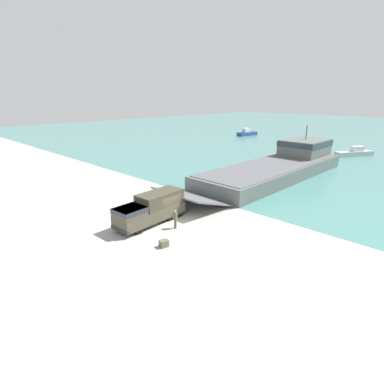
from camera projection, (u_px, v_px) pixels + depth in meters
ground_plane at (176, 221)px, 29.56m from camera, size 240.00×240.00×0.00m
landing_craft at (282, 164)px, 46.77m from camera, size 9.20×35.23×7.14m
military_truck at (151, 208)px, 28.83m from camera, size 2.75×7.59×2.85m
soldier_on_ramp at (175, 218)px, 27.74m from camera, size 0.47×0.29×1.78m
moored_boat_a at (355, 153)px, 61.99m from camera, size 5.92×8.08×1.95m
moored_boat_b at (247, 133)px, 94.08m from camera, size 3.55×7.18×2.29m
mooring_bollard at (176, 191)px, 37.38m from camera, size 0.31×0.31×0.93m
cargo_crate at (164, 243)px, 24.50m from camera, size 0.71×0.80×0.57m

